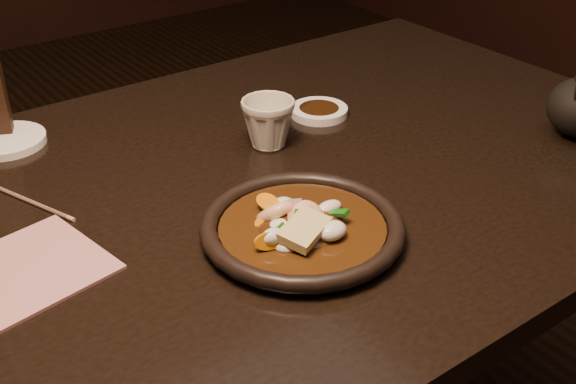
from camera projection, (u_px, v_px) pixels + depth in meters
table at (219, 235)px, 1.09m from camera, size 1.60×0.90×0.75m
plate at (302, 229)px, 0.94m from camera, size 0.27×0.27×0.03m
stirfry at (300, 226)px, 0.94m from camera, size 0.16×0.14×0.06m
soy_dish at (319, 111)px, 1.28m from camera, size 0.10×0.10×0.01m
saucer_right at (6, 141)px, 1.18m from camera, size 0.13×0.13×0.01m
tea_cup at (268, 122)px, 1.16m from camera, size 0.11×0.10×0.09m
chopsticks at (21, 198)px, 1.03m from camera, size 0.08×0.20×0.01m
napkin at (31, 268)px, 0.89m from camera, size 0.19×0.19×0.00m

